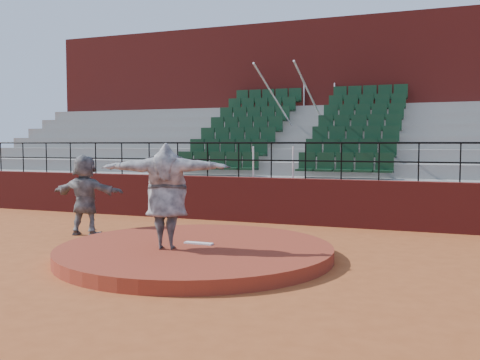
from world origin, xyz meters
name	(u,v)px	position (x,y,z in m)	size (l,w,h in m)	color
ground	(195,258)	(0.00, 0.00, 0.00)	(90.00, 90.00, 0.00)	#A04D24
pitchers_mound	(195,251)	(0.00, 0.00, 0.12)	(5.50, 5.50, 0.25)	maroon
pitching_rubber	(199,243)	(0.00, 0.15, 0.27)	(0.60, 0.15, 0.03)	white
boundary_wall	(271,200)	(0.00, 5.00, 0.65)	(24.00, 0.30, 1.30)	maroon
wall_railing	(271,152)	(0.00, 5.00, 2.03)	(24.04, 0.05, 1.03)	black
seating_deck	(303,168)	(0.00, 8.65, 1.43)	(24.00, 5.97, 4.63)	gray
press_box_facade	(327,113)	(0.00, 12.60, 3.55)	(24.00, 3.00, 7.10)	maroon
pitcher	(166,196)	(-0.39, -0.47, 1.27)	(2.52, 0.69, 2.05)	black
fielder	(85,195)	(-3.73, 1.43, 1.01)	(1.87, 0.59, 2.01)	black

